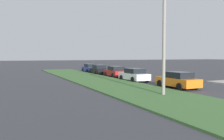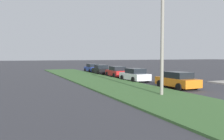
{
  "view_description": "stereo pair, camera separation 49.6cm",
  "coord_description": "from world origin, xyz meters",
  "px_view_note": "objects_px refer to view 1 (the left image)",
  "views": [
    {
      "loc": [
        -9.51,
        17.23,
        2.88
      ],
      "look_at": [
        12.25,
        7.41,
        1.48
      ],
      "focal_mm": 38.33,
      "sensor_mm": 36.0,
      "label": 1
    },
    {
      "loc": [
        -9.71,
        16.77,
        2.88
      ],
      "look_at": [
        12.25,
        7.41,
        1.48
      ],
      "focal_mm": 38.33,
      "sensor_mm": 36.0,
      "label": 2
    }
  ],
  "objects_px": {
    "parked_car_red": "(115,72)",
    "parked_car_orange": "(178,80)",
    "streetlight": "(168,35)",
    "parked_car_white": "(134,75)",
    "parked_car_blue": "(90,68)",
    "parked_car_black": "(99,70)"
  },
  "relations": [
    {
      "from": "parked_car_orange",
      "to": "parked_car_black",
      "type": "bearing_deg",
      "value": 0.34
    },
    {
      "from": "parked_car_red",
      "to": "streetlight",
      "type": "height_order",
      "value": "streetlight"
    },
    {
      "from": "parked_car_black",
      "to": "parked_car_white",
      "type": "bearing_deg",
      "value": -178.93
    },
    {
      "from": "parked_car_white",
      "to": "parked_car_orange",
      "type": "bearing_deg",
      "value": -174.8
    },
    {
      "from": "parked_car_orange",
      "to": "parked_car_red",
      "type": "relative_size",
      "value": 0.99
    },
    {
      "from": "parked_car_blue",
      "to": "streetlight",
      "type": "xyz_separation_m",
      "value": [
        -26.8,
        3.32,
        3.67
      ]
    },
    {
      "from": "parked_car_blue",
      "to": "streetlight",
      "type": "bearing_deg",
      "value": 173.18
    },
    {
      "from": "parked_car_white",
      "to": "streetlight",
      "type": "bearing_deg",
      "value": 163.75
    },
    {
      "from": "parked_car_white",
      "to": "streetlight",
      "type": "relative_size",
      "value": 0.58
    },
    {
      "from": "parked_car_white",
      "to": "parked_car_red",
      "type": "relative_size",
      "value": 0.99
    },
    {
      "from": "parked_car_orange",
      "to": "parked_car_black",
      "type": "height_order",
      "value": "same"
    },
    {
      "from": "parked_car_black",
      "to": "parked_car_blue",
      "type": "bearing_deg",
      "value": -1.19
    },
    {
      "from": "parked_car_orange",
      "to": "streetlight",
      "type": "relative_size",
      "value": 0.58
    },
    {
      "from": "parked_car_red",
      "to": "parked_car_white",
      "type": "bearing_deg",
      "value": 177.94
    },
    {
      "from": "parked_car_orange",
      "to": "streetlight",
      "type": "height_order",
      "value": "streetlight"
    },
    {
      "from": "parked_car_red",
      "to": "parked_car_orange",
      "type": "bearing_deg",
      "value": -176.83
    },
    {
      "from": "parked_car_red",
      "to": "parked_car_black",
      "type": "bearing_deg",
      "value": 4.0
    },
    {
      "from": "streetlight",
      "to": "parked_car_white",
      "type": "bearing_deg",
      "value": -15.78
    },
    {
      "from": "parked_car_white",
      "to": "parked_car_blue",
      "type": "height_order",
      "value": "same"
    },
    {
      "from": "parked_car_red",
      "to": "parked_car_black",
      "type": "relative_size",
      "value": 1.0
    },
    {
      "from": "parked_car_white",
      "to": "parked_car_black",
      "type": "bearing_deg",
      "value": -1.66
    },
    {
      "from": "parked_car_red",
      "to": "parked_car_black",
      "type": "height_order",
      "value": "same"
    }
  ]
}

